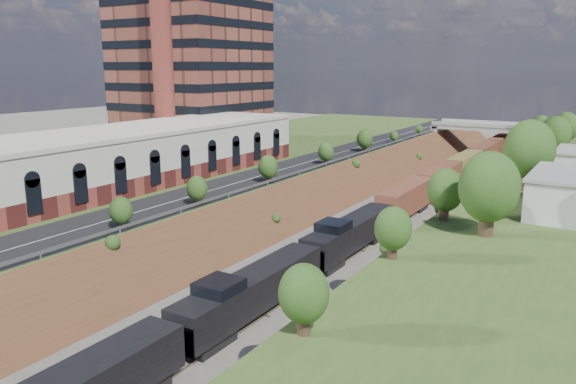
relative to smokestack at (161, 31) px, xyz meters
name	(u,v)px	position (x,y,z in m)	size (l,w,h in m)	color
platform_left	(199,173)	(3.00, 4.00, -22.50)	(44.00, 180.00, 5.00)	#3B5623
embankment_left	(316,205)	(25.00, 4.00, -25.00)	(7.07, 180.00, 7.07)	brown
embankment_right	(469,226)	(47.00, 4.00, -25.00)	(7.07, 180.00, 7.07)	brown
rail_left_track	(369,212)	(33.40, 4.00, -24.91)	(1.58, 180.00, 0.18)	gray
rail_right_track	(405,217)	(38.60, 4.00, -24.91)	(1.58, 180.00, 0.18)	gray
road	(289,168)	(20.50, 4.00, -19.95)	(8.00, 180.00, 0.10)	black
guardrail	(313,167)	(24.60, 3.80, -19.45)	(0.10, 171.00, 0.70)	#99999E
commercial_building	(114,158)	(8.00, -18.00, -16.49)	(14.30, 62.30, 7.00)	maroon
smokestack	(161,31)	(0.00, 0.00, 0.00)	(3.20, 3.20, 40.00)	maroon
overpass	(489,133)	(36.00, 66.00, -20.08)	(24.50, 8.30, 7.40)	gray
tree_right_large	(489,188)	(53.00, -16.00, -15.62)	(5.25, 5.25, 7.61)	#473323
tree_left_crest	(83,220)	(24.20, -36.00, -17.96)	(2.45, 2.45, 3.55)	#473323
freight_train	(421,190)	(38.60, 10.32, -22.49)	(2.92, 133.47, 4.55)	black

